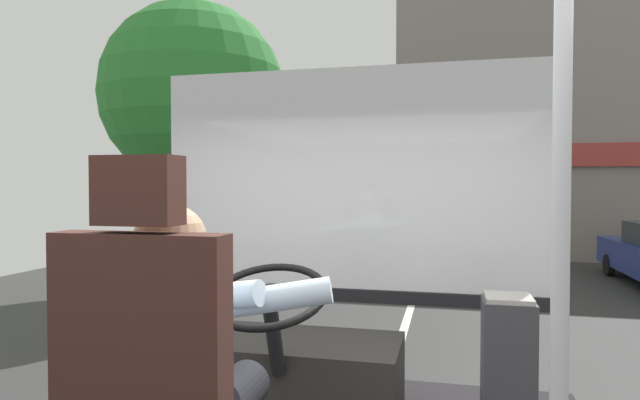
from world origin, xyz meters
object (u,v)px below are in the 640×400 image
at_px(steering_console, 294,373).
at_px(fare_box, 508,377).
at_px(bus_driver, 182,356).
at_px(handrail_pole, 561,213).

distance_m(steering_console, fare_box, 1.06).
distance_m(bus_driver, fare_box, 1.50).
bearing_deg(bus_driver, steering_console, 90.00).
bearing_deg(fare_box, steering_console, 170.04).
relative_size(bus_driver, steering_console, 0.75).
bearing_deg(steering_console, fare_box, -9.96).
height_order(steering_console, handrail_pole, handrail_pole).
height_order(bus_driver, steering_console, bus_driver).
height_order(steering_console, fare_box, steering_console).
relative_size(steering_console, fare_box, 1.53).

